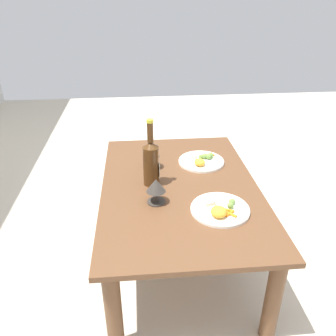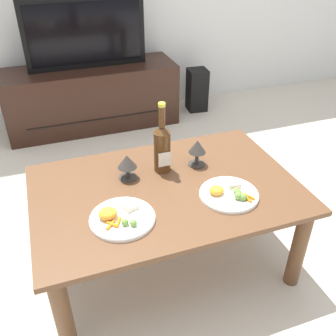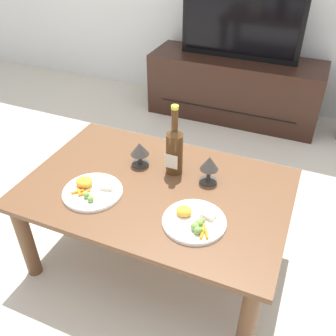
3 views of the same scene
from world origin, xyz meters
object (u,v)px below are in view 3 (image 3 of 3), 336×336
at_px(wine_bottle, 174,148).
at_px(dinner_plate_left, 92,191).
at_px(dining_table, 156,199).
at_px(tv_screen, 241,24).
at_px(dinner_plate_right, 194,221).
at_px(goblet_left, 140,150).
at_px(tv_stand, 234,88).
at_px(goblet_right, 209,165).

height_order(wine_bottle, dinner_plate_left, wine_bottle).
relative_size(dining_table, tv_screen, 1.29).
xyz_separation_m(dining_table, dinner_plate_right, (0.24, -0.15, 0.09)).
height_order(goblet_left, dinner_plate_right, goblet_left).
distance_m(tv_screen, dinner_plate_left, 1.87).
bearing_deg(dining_table, tv_screen, 92.01).
bearing_deg(tv_stand, dinner_plate_right, -80.82).
xyz_separation_m(tv_stand, tv_screen, (0.00, -0.00, 0.52)).
height_order(goblet_left, goblet_right, goblet_right).
relative_size(tv_stand, tv_screen, 1.49).
height_order(wine_bottle, dinner_plate_right, wine_bottle).
height_order(wine_bottle, goblet_right, wine_bottle).
xyz_separation_m(goblet_left, dinner_plate_left, (-0.10, -0.28, -0.07)).
bearing_deg(dinner_plate_left, dinner_plate_right, -0.29).
bearing_deg(goblet_right, dinner_plate_right, -83.32).
bearing_deg(dining_table, dinner_plate_left, -148.14).
relative_size(dining_table, goblet_right, 8.76).
bearing_deg(goblet_left, dinner_plate_left, -109.75).
bearing_deg(tv_screen, dining_table, -87.99).
bearing_deg(tv_screen, wine_bottle, -86.65).
relative_size(tv_screen, wine_bottle, 2.67).
distance_m(goblet_right, dinner_plate_left, 0.54).
bearing_deg(wine_bottle, tv_stand, 93.35).
relative_size(tv_screen, goblet_right, 6.81).
relative_size(goblet_left, dinner_plate_left, 0.46).
height_order(goblet_right, dinner_plate_left, goblet_right).
xyz_separation_m(goblet_left, dinner_plate_right, (0.38, -0.28, -0.07)).
bearing_deg(dinner_plate_left, goblet_right, 31.98).
distance_m(tv_stand, wine_bottle, 1.59).
distance_m(tv_screen, goblet_left, 1.58).
distance_m(tv_screen, goblet_right, 1.60).
height_order(dining_table, dinner_plate_left, dinner_plate_left).
distance_m(dining_table, dinner_plate_right, 0.30).
height_order(dining_table, tv_stand, tv_stand).
bearing_deg(goblet_left, dinner_plate_right, -36.55).
height_order(tv_stand, dinner_plate_right, dinner_plate_right).
height_order(tv_screen, wine_bottle, tv_screen).
bearing_deg(dinner_plate_right, tv_screen, 99.19).
bearing_deg(tv_stand, wine_bottle, -86.65).
bearing_deg(goblet_left, tv_stand, 86.94).
bearing_deg(goblet_left, wine_bottle, 4.23).
distance_m(dining_table, tv_stand, 1.70).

